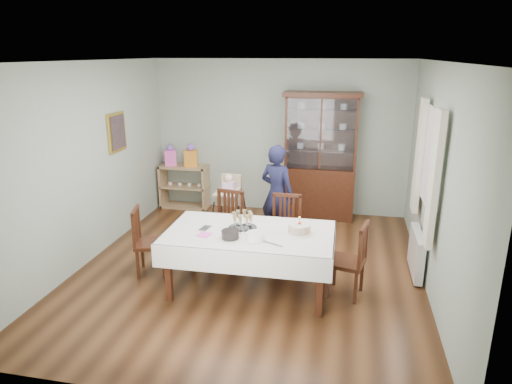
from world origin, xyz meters
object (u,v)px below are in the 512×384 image
(chair_end_left, at_px, (151,254))
(chair_end_right, at_px, (347,274))
(dining_table, at_px, (250,260))
(champagne_tray, at_px, (243,224))
(gift_bag_pink, at_px, (170,156))
(sideboard, at_px, (184,186))
(woman, at_px, (277,194))
(chair_far_right, at_px, (285,243))
(high_chair, at_px, (229,211))
(chair_far_left, at_px, (226,238))
(birthday_cake, at_px, (299,229))
(china_cabinet, at_px, (320,155))
(gift_bag_orange, at_px, (191,156))

(chair_end_left, distance_m, chair_end_right, 2.53)
(dining_table, bearing_deg, chair_end_left, 172.84)
(champagne_tray, height_order, gift_bag_pink, gift_bag_pink)
(sideboard, distance_m, woman, 2.36)
(chair_far_right, relative_size, woman, 0.62)
(high_chair, bearing_deg, woman, -4.83)
(sideboard, bearing_deg, gift_bag_pink, -175.20)
(sideboard, distance_m, champagne_tray, 3.29)
(chair_far_left, xyz_separation_m, woman, (0.62, 0.67, 0.48))
(gift_bag_pink, bearing_deg, birthday_cake, -45.38)
(champagne_tray, bearing_deg, chair_end_right, 1.61)
(china_cabinet, height_order, woman, china_cabinet)
(chair_end_left, bearing_deg, birthday_cake, -107.97)
(sideboard, relative_size, chair_end_right, 0.98)
(gift_bag_orange, bearing_deg, gift_bag_pink, 180.00)
(chair_far_right, bearing_deg, woman, 107.92)
(chair_far_left, height_order, chair_end_right, chair_far_left)
(woman, xyz_separation_m, champagne_tray, (-0.19, -1.46, 0.07))
(woman, height_order, birthday_cake, woman)
(sideboard, distance_m, gift_bag_orange, 0.61)
(chair_far_left, bearing_deg, sideboard, 134.64)
(birthday_cake, distance_m, gift_bag_orange, 3.57)
(dining_table, height_order, woman, woman)
(high_chair, distance_m, champagne_tray, 1.76)
(china_cabinet, distance_m, chair_end_left, 3.40)
(chair_far_left, bearing_deg, chair_end_left, -129.82)
(dining_table, height_order, chair_far_left, chair_far_left)
(sideboard, height_order, high_chair, high_chair)
(champagne_tray, bearing_deg, chair_far_left, 118.57)
(gift_bag_orange, bearing_deg, birthday_cake, -49.92)
(gift_bag_orange, bearing_deg, chair_far_right, -43.98)
(woman, distance_m, champagne_tray, 1.48)
(chair_end_right, relative_size, woman, 0.61)
(woman, bearing_deg, gift_bag_orange, -11.10)
(chair_far_left, bearing_deg, champagne_tray, -51.17)
(dining_table, xyz_separation_m, chair_end_right, (1.16, 0.11, -0.11))
(chair_end_right, bearing_deg, chair_far_right, -118.19)
(chair_end_right, height_order, gift_bag_pink, gift_bag_pink)
(china_cabinet, xyz_separation_m, birthday_cake, (-0.05, -2.72, -0.31))
(dining_table, distance_m, champagne_tray, 0.46)
(sideboard, height_order, chair_far_left, chair_far_left)
(sideboard, distance_m, high_chair, 1.64)
(birthday_cake, bearing_deg, gift_bag_orange, 130.08)
(champagne_tray, bearing_deg, gift_bag_orange, 120.56)
(china_cabinet, distance_m, gift_bag_orange, 2.35)
(gift_bag_pink, bearing_deg, dining_table, -52.97)
(dining_table, height_order, birthday_cake, birthday_cake)
(dining_table, xyz_separation_m, chair_end_left, (-1.37, 0.17, -0.12))
(chair_far_right, distance_m, gift_bag_pink, 3.18)
(gift_bag_pink, bearing_deg, china_cabinet, -0.03)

